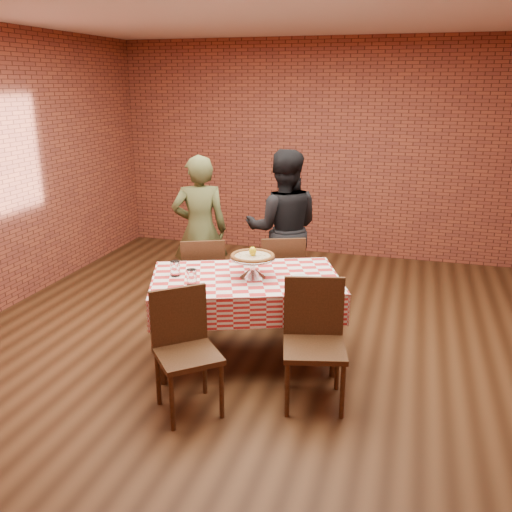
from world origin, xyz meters
name	(u,v)px	position (x,y,z in m)	size (l,w,h in m)	color
ground	(252,340)	(0.00, 0.00, 0.00)	(6.00, 6.00, 0.00)	black
back_wall	(314,150)	(0.00, 3.00, 1.45)	(5.50, 5.50, 0.00)	brown
table	(246,318)	(0.05, -0.34, 0.38)	(1.55, 0.93, 0.75)	#462815
tablecloth	(246,291)	(0.05, -0.34, 0.62)	(1.58, 0.97, 0.27)	red
pizza_stand	(253,267)	(0.11, -0.33, 0.84)	(0.39, 0.39, 0.17)	silver
pizza	(253,257)	(0.11, -0.33, 0.94)	(0.37, 0.37, 0.03)	beige
lemon	(253,251)	(0.11, -0.33, 0.98)	(0.06, 0.06, 0.08)	yellow
water_glass_left	(192,277)	(-0.31, -0.65, 0.82)	(0.08, 0.08, 0.13)	white
water_glass_right	(175,269)	(-0.53, -0.49, 0.82)	(0.08, 0.08, 0.13)	white
side_plate	(301,277)	(0.50, -0.23, 0.76)	(0.14, 0.14, 0.01)	white
sweetener_packet_a	(313,283)	(0.63, -0.35, 0.76)	(0.05, 0.04, 0.01)	white
sweetener_packet_b	(319,281)	(0.67, -0.28, 0.76)	(0.05, 0.04, 0.01)	white
condiment_caddy	(245,257)	(-0.05, -0.05, 0.83)	(0.10, 0.08, 0.14)	silver
chair_near_left	(188,355)	(-0.10, -1.25, 0.45)	(0.43, 0.43, 0.91)	#462815
chair_near_right	(314,346)	(0.75, -0.89, 0.47)	(0.45, 0.45, 0.94)	#462815
chair_far_left	(203,279)	(-0.59, 0.29, 0.45)	(0.42, 0.42, 0.90)	#462815
chair_far_right	(281,277)	(0.13, 0.57, 0.45)	(0.42, 0.42, 0.91)	#462815
diner_olive	(200,230)	(-0.82, 0.81, 0.81)	(0.59, 0.39, 1.61)	#494E2A
diner_black	(283,229)	(0.05, 1.00, 0.84)	(0.82, 0.64, 1.68)	black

